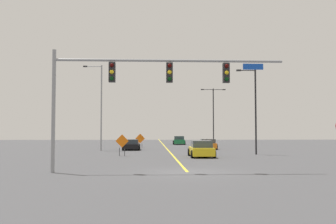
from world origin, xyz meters
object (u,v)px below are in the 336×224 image
(car_orange_passing, at_px, (208,144))
(car_green_approaching, at_px, (179,141))
(street_lamp_far_left, at_px, (254,107))
(construction_sign_right_shoulder, at_px, (140,139))
(street_lamp_mid_right, at_px, (100,104))
(traffic_signal_assembly, at_px, (139,80))
(car_black_mid, at_px, (131,145))
(street_lamp_mid_left, at_px, (213,112))
(construction_sign_left_lane, at_px, (122,142))
(car_yellow_distant, at_px, (201,149))

(car_orange_passing, height_order, car_green_approaching, car_green_approaching)
(street_lamp_far_left, xyz_separation_m, construction_sign_right_shoulder, (-11.13, 15.52, -3.30))
(street_lamp_mid_right, distance_m, construction_sign_right_shoulder, 9.80)
(traffic_signal_assembly, relative_size, car_orange_passing, 2.66)
(street_lamp_mid_right, height_order, car_black_mid, street_lamp_mid_right)
(car_green_approaching, bearing_deg, street_lamp_far_left, -79.53)
(construction_sign_right_shoulder, bearing_deg, street_lamp_far_left, -54.36)
(traffic_signal_assembly, relative_size, street_lamp_mid_left, 1.42)
(car_black_mid, bearing_deg, construction_sign_left_lane, -91.19)
(traffic_signal_assembly, xyz_separation_m, car_black_mid, (-1.68, 24.79, -4.30))
(street_lamp_mid_right, bearing_deg, construction_sign_left_lane, -71.27)
(street_lamp_mid_left, height_order, car_orange_passing, street_lamp_mid_left)
(traffic_signal_assembly, height_order, car_green_approaching, traffic_signal_assembly)
(street_lamp_far_left, bearing_deg, car_orange_passing, 104.12)
(construction_sign_left_lane, xyz_separation_m, car_green_approaching, (7.08, 29.40, -0.56))
(construction_sign_left_lane, relative_size, construction_sign_right_shoulder, 1.02)
(street_lamp_mid_right, xyz_separation_m, construction_sign_right_shoulder, (4.27, 7.80, -4.12))
(street_lamp_mid_right, relative_size, car_orange_passing, 2.08)
(street_lamp_far_left, xyz_separation_m, car_yellow_distant, (-5.43, -3.24, -3.78))
(car_black_mid, bearing_deg, street_lamp_far_left, -38.50)
(street_lamp_far_left, xyz_separation_m, car_black_mid, (-11.96, 9.51, -3.85))
(traffic_signal_assembly, bearing_deg, car_orange_passing, 74.12)
(street_lamp_far_left, bearing_deg, construction_sign_right_shoulder, 125.64)
(car_orange_passing, bearing_deg, construction_sign_left_lane, -126.30)
(street_lamp_mid_left, relative_size, construction_sign_left_lane, 4.57)
(traffic_signal_assembly, bearing_deg, street_lamp_mid_right, 102.55)
(street_lamp_mid_right, relative_size, construction_sign_right_shoulder, 5.20)
(street_lamp_far_left, height_order, construction_sign_left_lane, street_lamp_far_left)
(construction_sign_left_lane, xyz_separation_m, car_black_mid, (0.23, 11.25, -0.62))
(street_lamp_far_left, bearing_deg, car_green_approaching, 100.47)
(construction_sign_left_lane, bearing_deg, street_lamp_mid_right, 108.73)
(street_lamp_mid_right, bearing_deg, car_yellow_distant, -47.74)
(construction_sign_right_shoulder, bearing_deg, street_lamp_mid_left, 31.38)
(traffic_signal_assembly, xyz_separation_m, street_lamp_far_left, (10.28, 15.27, -0.45))
(construction_sign_right_shoulder, bearing_deg, traffic_signal_assembly, -88.42)
(car_orange_passing, bearing_deg, street_lamp_far_left, -75.88)
(construction_sign_left_lane, distance_m, construction_sign_right_shoulder, 17.29)
(construction_sign_left_lane, distance_m, car_green_approaching, 30.24)
(street_lamp_far_left, height_order, car_yellow_distant, street_lamp_far_left)
(traffic_signal_assembly, height_order, car_orange_passing, traffic_signal_assembly)
(construction_sign_left_lane, distance_m, car_yellow_distant, 6.95)
(street_lamp_mid_right, height_order, car_green_approaching, street_lamp_mid_right)
(street_lamp_far_left, height_order, car_black_mid, street_lamp_far_left)
(street_lamp_mid_right, height_order, construction_sign_left_lane, street_lamp_mid_right)
(traffic_signal_assembly, xyz_separation_m, street_lamp_mid_left, (10.00, 37.41, 0.22))
(car_black_mid, relative_size, car_yellow_distant, 1.02)
(street_lamp_mid_right, bearing_deg, car_black_mid, 27.49)
(car_yellow_distant, height_order, car_orange_passing, car_yellow_distant)
(street_lamp_mid_left, relative_size, construction_sign_right_shoulder, 4.68)
(street_lamp_mid_left, xyz_separation_m, construction_sign_right_shoulder, (-10.85, -6.61, -3.96))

